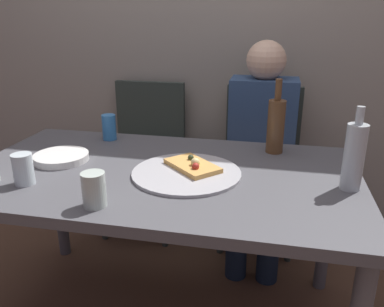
# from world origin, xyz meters

# --- Properties ---
(back_wall) EXTENTS (6.00, 0.10, 2.60)m
(back_wall) POSITION_xyz_m (0.00, 1.08, 1.30)
(back_wall) COLOR gray
(back_wall) RESTS_ON ground_plane
(dining_table) EXTENTS (1.52, 0.87, 0.72)m
(dining_table) POSITION_xyz_m (0.00, 0.00, 0.64)
(dining_table) COLOR #4C4C51
(dining_table) RESTS_ON ground_plane
(pizza_tray) EXTENTS (0.42, 0.42, 0.01)m
(pizza_tray) POSITION_xyz_m (0.11, -0.02, 0.73)
(pizza_tray) COLOR #ADADB2
(pizza_tray) RESTS_ON dining_table
(pizza_slice_last) EXTENTS (0.25, 0.25, 0.05)m
(pizza_slice_last) POSITION_xyz_m (0.12, 0.02, 0.74)
(pizza_slice_last) COLOR tan
(pizza_slice_last) RESTS_ON pizza_tray
(wine_bottle) EXTENTS (0.07, 0.07, 0.29)m
(wine_bottle) POSITION_xyz_m (0.69, -0.02, 0.84)
(wine_bottle) COLOR #B2BCC1
(wine_bottle) RESTS_ON dining_table
(beer_bottle) EXTENTS (0.08, 0.08, 0.32)m
(beer_bottle) POSITION_xyz_m (0.43, 0.31, 0.84)
(beer_bottle) COLOR brown
(beer_bottle) RESTS_ON dining_table
(tumbler_near) EXTENTS (0.07, 0.07, 0.11)m
(tumbler_near) POSITION_xyz_m (-0.44, -0.23, 0.78)
(tumbler_near) COLOR silver
(tumbler_near) RESTS_ON dining_table
(tumbler_far) EXTENTS (0.08, 0.08, 0.11)m
(tumbler_far) POSITION_xyz_m (-0.12, -0.33, 0.78)
(tumbler_far) COLOR #B7C6BC
(tumbler_far) RESTS_ON dining_table
(soda_can) EXTENTS (0.07, 0.07, 0.12)m
(soda_can) POSITION_xyz_m (-0.35, 0.33, 0.78)
(soda_can) COLOR #337AC1
(soda_can) RESTS_ON dining_table
(plate_stack) EXTENTS (0.22, 0.22, 0.03)m
(plate_stack) POSITION_xyz_m (-0.43, 0.02, 0.73)
(plate_stack) COLOR white
(plate_stack) RESTS_ON dining_table
(chair_left) EXTENTS (0.44, 0.44, 0.90)m
(chair_left) POSITION_xyz_m (-0.35, 0.83, 0.51)
(chair_left) COLOR #2D3833
(chair_left) RESTS_ON ground_plane
(chair_right) EXTENTS (0.44, 0.44, 0.90)m
(chair_right) POSITION_xyz_m (0.36, 0.83, 0.51)
(chair_right) COLOR #2D3833
(chair_right) RESTS_ON ground_plane
(guest_in_sweater) EXTENTS (0.36, 0.56, 1.17)m
(guest_in_sweater) POSITION_xyz_m (0.36, 0.68, 0.64)
(guest_in_sweater) COLOR navy
(guest_in_sweater) RESTS_ON ground_plane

